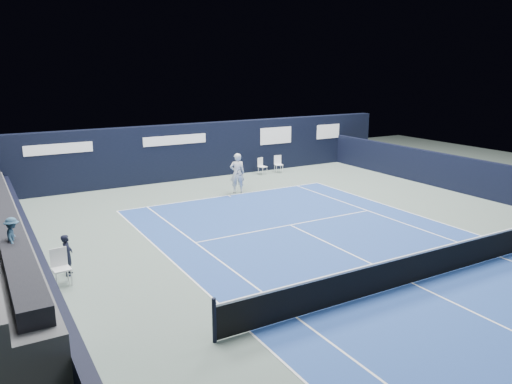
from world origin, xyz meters
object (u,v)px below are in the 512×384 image
Objects in this scene: folding_chair_back_a at (261,163)px; line_judge_chair at (60,264)px; tennis_net at (413,267)px; tennis_player at (237,173)px; folding_chair_back_b at (278,163)px.

line_judge_chair is (-12.92, -10.39, -0.03)m from folding_chair_back_a.
tennis_net reaches higher than folding_chair_back_a.
tennis_player is at bearing 31.12° from line_judge_chair.
folding_chair_back_a is at bearing 44.72° from tennis_player.
tennis_player reaches higher than folding_chair_back_b.
tennis_player is (-4.50, -3.24, 0.43)m from folding_chair_back_b.
line_judge_chair reaches higher than folding_chair_back_a.
line_judge_chair is at bearing -129.34° from folding_chair_back_b.
line_judge_chair is at bearing 150.18° from tennis_net.
tennis_player is (0.69, 12.18, 0.50)m from tennis_net.
tennis_net reaches higher than line_judge_chair.
tennis_net is at bearing -121.45° from folding_chair_back_a.
folding_chair_back_b is 0.08× the size of tennis_net.
folding_chair_back_b is 16.26m from tennis_net.
tennis_player is at bearing 86.77° from tennis_net.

